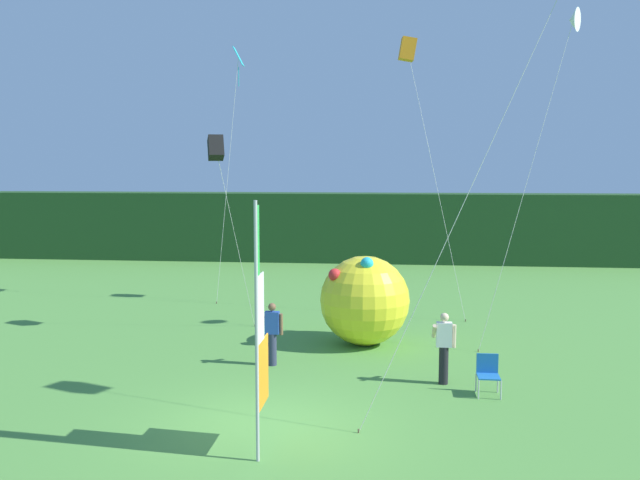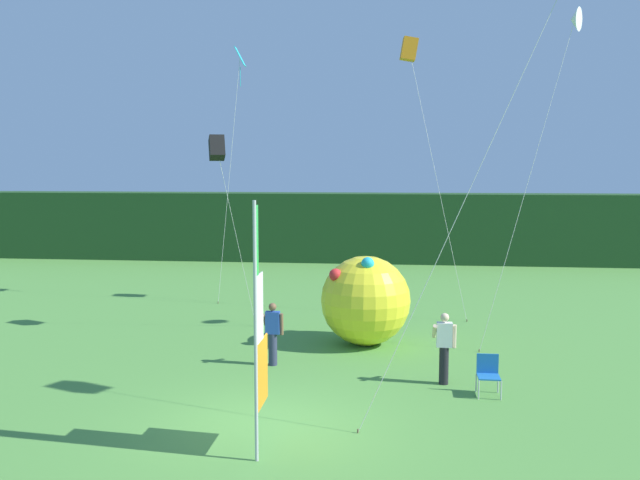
% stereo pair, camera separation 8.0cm
% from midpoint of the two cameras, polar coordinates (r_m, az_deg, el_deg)
% --- Properties ---
extents(ground_plane, '(120.00, 120.00, 0.00)m').
position_cam_midpoint_polar(ground_plane, '(13.92, -4.76, -15.17)').
color(ground_plane, '#518E3D').
extents(distant_treeline, '(80.00, 2.40, 3.66)m').
position_cam_midpoint_polar(distant_treeline, '(36.98, 2.47, 1.07)').
color(distant_treeline, '#1E421E').
rests_on(distant_treeline, ground).
extents(banner_flag, '(0.06, 1.03, 4.49)m').
position_cam_midpoint_polar(banner_flag, '(12.03, -4.89, -7.82)').
color(banner_flag, '#B7B7BC').
rests_on(banner_flag, ground).
extents(person_near_banner, '(0.55, 0.48, 1.68)m').
position_cam_midpoint_polar(person_near_banner, '(16.37, 10.42, -8.68)').
color(person_near_banner, black).
rests_on(person_near_banner, ground).
extents(person_mid_field, '(0.55, 0.48, 1.61)m').
position_cam_midpoint_polar(person_mid_field, '(17.65, -3.82, -7.65)').
color(person_mid_field, '#2D334C').
rests_on(person_mid_field, ground).
extents(inflatable_balloon, '(2.55, 2.55, 2.59)m').
position_cam_midpoint_polar(inflatable_balloon, '(19.57, 3.92, -5.02)').
color(inflatable_balloon, yellow).
rests_on(inflatable_balloon, ground).
extents(folding_chair, '(0.51, 0.51, 0.89)m').
position_cam_midpoint_polar(folding_chair, '(15.95, 13.95, -10.60)').
color(folding_chair, '#BCBCC1').
rests_on(folding_chair, ground).
extents(kite_white_delta_0, '(2.89, 2.07, 9.50)m').
position_cam_midpoint_polar(kite_white_delta_0, '(21.38, 20.48, 16.64)').
color(kite_white_delta_0, brown).
rests_on(kite_white_delta_0, ground).
extents(kite_orange_box_1, '(2.32, 2.35, 9.53)m').
position_cam_midpoint_polar(kite_orange_box_1, '(24.84, 7.53, 15.38)').
color(kite_orange_box_1, brown).
rests_on(kite_orange_box_1, ground).
extents(kite_cyan_diamond_2, '(1.02, 0.92, 9.41)m').
position_cam_midpoint_polar(kite_cyan_diamond_2, '(25.95, -6.71, 13.41)').
color(kite_cyan_diamond_2, brown).
rests_on(kite_cyan_diamond_2, ground).
extents(kite_black_box_4, '(1.24, 1.46, 6.01)m').
position_cam_midpoint_polar(kite_black_box_4, '(20.70, -8.45, 7.53)').
color(kite_black_box_4, brown).
rests_on(kite_black_box_4, ground).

